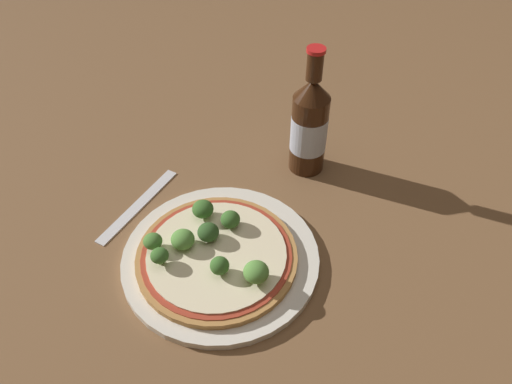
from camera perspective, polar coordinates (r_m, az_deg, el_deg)
The scene contains 13 objects.
ground_plane at distance 0.75m, azimuth -3.26°, elevation -7.09°, with size 3.00×3.00×0.00m, color brown.
plate at distance 0.74m, azimuth -3.78°, elevation -7.70°, with size 0.29×0.29×0.01m.
pizza at distance 0.72m, azimuth -4.69°, elevation -7.14°, with size 0.23×0.23×0.01m.
broccoli_floret_0 at distance 0.70m, azimuth -10.96°, elevation -7.17°, with size 0.03×0.03×0.03m.
broccoli_floret_1 at distance 0.74m, azimuth -2.95°, elevation -3.15°, with size 0.03×0.03×0.03m.
broccoli_floret_2 at distance 0.76m, azimuth -6.09°, elevation -1.95°, with size 0.03×0.03×0.03m.
broccoli_floret_3 at distance 0.72m, azimuth -8.37°, elevation -5.38°, with size 0.03×0.03×0.03m.
broccoli_floret_4 at distance 0.73m, azimuth -11.72°, elevation -5.54°, with size 0.03×0.03×0.03m.
broccoli_floret_5 at distance 0.68m, azimuth -4.18°, elevation -8.40°, with size 0.03×0.03×0.03m.
broccoli_floret_6 at distance 0.67m, azimuth 0.01°, elevation -9.13°, with size 0.03×0.03×0.03m.
broccoli_floret_7 at distance 0.73m, azimuth -5.48°, elevation -4.60°, with size 0.03×0.03×0.03m.
beer_bottle at distance 0.83m, azimuth 6.12°, elevation 7.57°, with size 0.06×0.06×0.23m.
fork at distance 0.83m, azimuth -13.31°, elevation -1.44°, with size 0.05×0.19×0.00m.
Camera 1 is at (0.32, -0.34, 0.58)m, focal length 35.00 mm.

